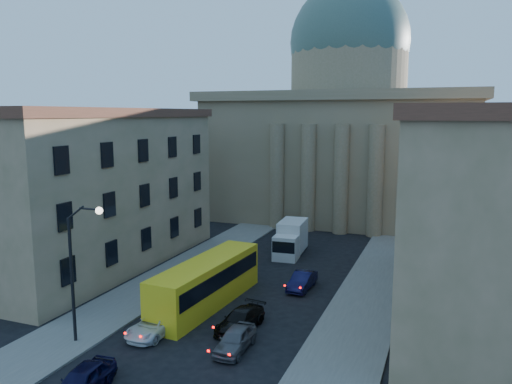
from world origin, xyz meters
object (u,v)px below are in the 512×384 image
car_left_near (82,381)px  box_truck (291,239)px  city_bus (207,281)px  street_lamp (78,262)px

car_left_near → box_truck: 28.58m
car_left_near → city_bus: 13.23m
street_lamp → city_bus: 10.23m
street_lamp → box_truck: street_lamp is taller
box_truck → street_lamp: bearing=-108.6°
street_lamp → car_left_near: bearing=-49.7°
street_lamp → box_truck: (6.16, 23.90, -3.71)m
car_left_near → city_bus: size_ratio=0.35×
car_left_near → box_truck: (2.27, 28.48, 0.83)m
car_left_near → box_truck: box_truck is taller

